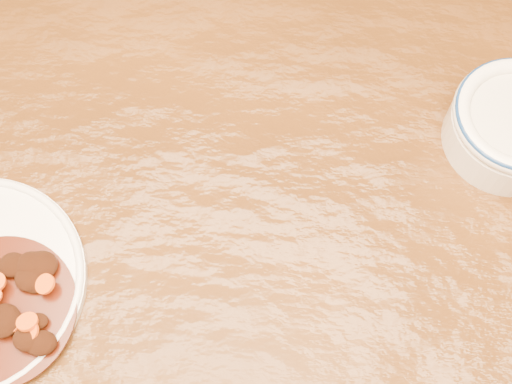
{
  "coord_description": "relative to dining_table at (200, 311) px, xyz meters",
  "views": [
    {
      "loc": [
        0.05,
        -0.21,
        1.44
      ],
      "look_at": [
        0.07,
        0.1,
        0.77
      ],
      "focal_mm": 50.0,
      "sensor_mm": 36.0,
      "label": 1
    }
  ],
  "objects": [
    {
      "name": "dining_table",
      "position": [
        0.0,
        0.0,
        0.0
      ],
      "size": [
        1.6,
        1.07,
        0.75
      ],
      "rotation": [
        0.0,
        0.0,
        -0.12
      ],
      "color": "#532D0E",
      "rests_on": "ground"
    }
  ]
}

